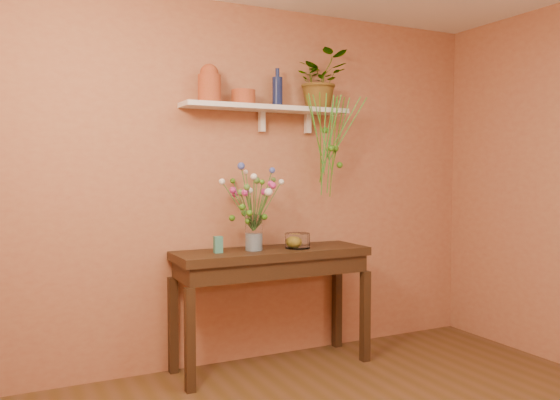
% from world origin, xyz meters
% --- Properties ---
extents(room, '(4.04, 4.04, 2.70)m').
position_xyz_m(room, '(0.00, 0.00, 1.35)').
color(room, brown).
rests_on(room, ground).
extents(sideboard, '(1.44, 0.46, 0.88)m').
position_xyz_m(sideboard, '(0.03, 1.75, 0.75)').
color(sideboard, '#382313').
rests_on(sideboard, ground).
extents(wall_shelf, '(1.30, 0.24, 0.19)m').
position_xyz_m(wall_shelf, '(0.06, 1.87, 1.92)').
color(wall_shelf, white).
rests_on(wall_shelf, room).
extents(terracotta_jug, '(0.18, 0.18, 0.27)m').
position_xyz_m(terracotta_jug, '(-0.41, 1.85, 2.07)').
color(terracotta_jug, '#A83C29').
rests_on(terracotta_jug, wall_shelf).
extents(terracotta_pot, '(0.22, 0.22, 0.11)m').
position_xyz_m(terracotta_pot, '(-0.14, 1.88, 1.99)').
color(terracotta_pot, '#A83C29').
rests_on(terracotta_pot, wall_shelf).
extents(blue_bottle, '(0.10, 0.10, 0.29)m').
position_xyz_m(blue_bottle, '(0.14, 1.89, 2.05)').
color(blue_bottle, '#131D47').
rests_on(blue_bottle, wall_shelf).
extents(spider_plant, '(0.44, 0.40, 0.45)m').
position_xyz_m(spider_plant, '(0.52, 1.90, 2.16)').
color(spider_plant, '#387317').
rests_on(spider_plant, wall_shelf).
extents(plant_fronds, '(0.52, 0.30, 0.77)m').
position_xyz_m(plant_fronds, '(0.54, 1.75, 1.67)').
color(plant_fronds, '#387317').
rests_on(plant_fronds, wall_shelf).
extents(glass_vase, '(0.13, 0.13, 0.26)m').
position_xyz_m(glass_vase, '(-0.11, 1.75, 0.99)').
color(glass_vase, white).
rests_on(glass_vase, sideboard).
extents(bouquet, '(0.50, 0.42, 0.49)m').
position_xyz_m(bouquet, '(-0.13, 1.75, 1.30)').
color(bouquet, '#386B28').
rests_on(bouquet, glass_vase).
extents(glass_bowl, '(0.19, 0.19, 0.11)m').
position_xyz_m(glass_bowl, '(0.23, 1.71, 0.93)').
color(glass_bowl, white).
rests_on(glass_bowl, sideboard).
extents(lemon, '(0.09, 0.09, 0.09)m').
position_xyz_m(lemon, '(0.21, 1.72, 0.93)').
color(lemon, gold).
rests_on(lemon, glass_bowl).
extents(carton, '(0.06, 0.05, 0.12)m').
position_xyz_m(carton, '(-0.39, 1.75, 0.94)').
color(carton, '#296A85').
rests_on(carton, sideboard).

